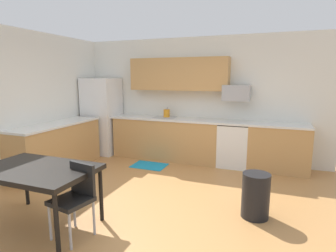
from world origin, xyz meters
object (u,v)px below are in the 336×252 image
(dining_table, at_px, (36,173))
(microwave, at_px, (236,93))
(kettle, at_px, (167,114))
(refrigerator, at_px, (102,116))
(chair_near_table, at_px, (76,194))
(trash_bin, at_px, (256,195))
(oven_range, at_px, (234,144))

(dining_table, bearing_deg, microwave, 60.59)
(kettle, bearing_deg, refrigerator, -175.44)
(chair_near_table, xyz_separation_m, trash_bin, (1.92, 1.19, -0.20))
(oven_range, relative_size, microwave, 1.69)
(microwave, xyz_separation_m, chair_near_table, (-1.34, -3.39, -1.01))
(microwave, relative_size, dining_table, 0.39)
(chair_near_table, bearing_deg, oven_range, 67.82)
(kettle, bearing_deg, trash_bin, -45.71)
(chair_near_table, relative_size, kettle, 4.25)
(refrigerator, bearing_deg, trash_bin, -28.45)
(microwave, relative_size, kettle, 2.70)
(refrigerator, xyz_separation_m, trash_bin, (3.72, -2.02, -0.60))
(dining_table, height_order, kettle, kettle)
(oven_range, xyz_separation_m, dining_table, (-1.91, -3.29, 0.24))
(refrigerator, bearing_deg, microwave, 3.28)
(oven_range, relative_size, kettle, 4.55)
(chair_near_table, height_order, kettle, kettle)
(microwave, height_order, trash_bin, microwave)
(chair_near_table, height_order, trash_bin, chair_near_table)
(refrigerator, xyz_separation_m, microwave, (3.14, 0.18, 0.61))
(microwave, height_order, kettle, microwave)
(dining_table, distance_m, kettle, 3.38)
(chair_near_table, bearing_deg, kettle, 92.98)
(dining_table, relative_size, kettle, 7.00)
(oven_range, bearing_deg, microwave, 90.00)
(oven_range, height_order, chair_near_table, oven_range)
(oven_range, xyz_separation_m, kettle, (-1.51, 0.05, 0.56))
(refrigerator, bearing_deg, dining_table, -69.01)
(microwave, bearing_deg, chair_near_table, -111.59)
(dining_table, relative_size, chair_near_table, 1.65)
(oven_range, height_order, trash_bin, oven_range)
(oven_range, distance_m, kettle, 1.62)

